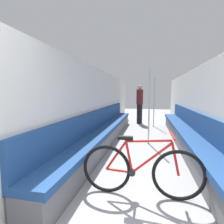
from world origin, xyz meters
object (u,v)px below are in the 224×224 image
grab_pole_near (154,103)px  passenger_standing (140,104)px  bench_seat_row_right (187,136)px  bicycle (141,170)px  bench_seat_row_left (106,132)px  grab_pole_far (149,108)px

grab_pole_near → passenger_standing: size_ratio=1.16×
bench_seat_row_right → passenger_standing: size_ratio=3.77×
bench_seat_row_right → passenger_standing: passenger_standing is taller
grab_pole_near → bench_seat_row_right: bearing=-74.5°
bicycle → bench_seat_row_left: bearing=106.6°
bench_seat_row_right → bicycle: bench_seat_row_right is taller
bench_seat_row_left → bench_seat_row_right: bearing=0.0°
bench_seat_row_left → grab_pole_far: bearing=7.1°
bench_seat_row_left → grab_pole_near: bearing=63.4°
bench_seat_row_left → grab_pole_near: grab_pole_near is taller
bench_seat_row_left → grab_pole_far: size_ratio=3.26×
bicycle → grab_pole_far: size_ratio=0.80×
bicycle → grab_pole_far: grab_pole_far is taller
grab_pole_near → grab_pole_far: same height
bench_seat_row_left → bench_seat_row_right: same height
bench_seat_row_left → bicycle: bench_seat_row_left is taller
bench_seat_row_right → grab_pole_near: (-0.76, 2.76, 0.68)m
bicycle → grab_pole_far: 2.63m
passenger_standing → bench_seat_row_left: bearing=-112.7°
bench_seat_row_right → grab_pole_far: 1.19m
bicycle → passenger_standing: (-0.33, 5.75, 0.55)m
bench_seat_row_right → grab_pole_near: grab_pole_near is taller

